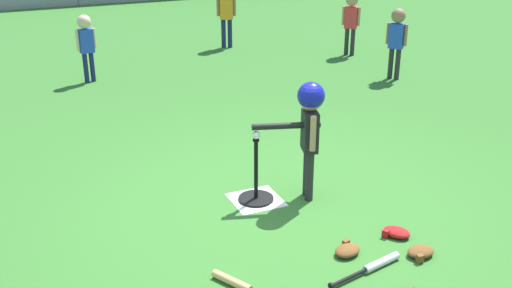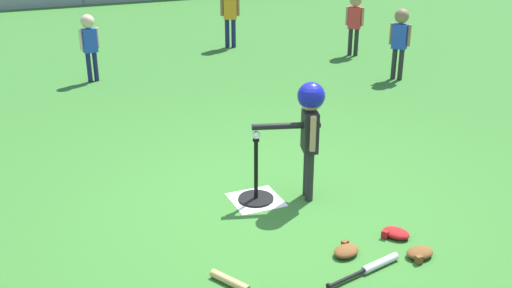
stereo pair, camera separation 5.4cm
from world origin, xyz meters
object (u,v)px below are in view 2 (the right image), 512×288
at_px(fielder_near_right, 89,39).
at_px(spare_bat_silver, 373,266).
at_px(spare_bat_wood, 237,285).
at_px(glove_by_plate, 346,251).
at_px(glove_outfield_drop, 420,253).
at_px(glove_tossed_aside, 396,233).
at_px(baseball_on_tee, 256,135).
at_px(fielder_deep_right, 355,16).
at_px(fielder_deep_left, 400,35).
at_px(batting_tee, 256,191).
at_px(batter_child, 309,117).
at_px(fielder_deep_center, 230,6).

bearing_deg(fielder_near_right, spare_bat_silver, -79.13).
distance_m(spare_bat_wood, glove_by_plate, 0.93).
xyz_separation_m(spare_bat_silver, glove_outfield_drop, (0.42, 0.00, 0.01)).
xyz_separation_m(glove_by_plate, glove_tossed_aside, (0.50, 0.07, 0.00)).
height_order(baseball_on_tee, glove_outfield_drop, baseball_on_tee).
xyz_separation_m(fielder_deep_right, fielder_deep_left, (-0.16, -1.49, 0.00)).
distance_m(glove_by_plate, glove_outfield_drop, 0.56).
distance_m(spare_bat_silver, glove_by_plate, 0.26).
height_order(batting_tee, fielder_deep_right, fielder_deep_right).
distance_m(batting_tee, batter_child, 0.83).
distance_m(baseball_on_tee, fielder_deep_center, 5.87).
relative_size(fielder_deep_center, fielder_deep_left, 1.10).
bearing_deg(baseball_on_tee, batter_child, -17.03).
distance_m(fielder_near_right, glove_tossed_aside, 5.64).
height_order(spare_bat_silver, glove_outfield_drop, glove_outfield_drop).
xyz_separation_m(spare_bat_wood, glove_by_plate, (0.92, 0.07, 0.01)).
bearing_deg(batter_child, fielder_deep_left, 43.43).
bearing_deg(glove_outfield_drop, glove_by_plate, 153.56).
distance_m(batting_tee, spare_bat_silver, 1.40).
distance_m(baseball_on_tee, glove_tossed_aside, 1.43).
bearing_deg(batting_tee, spare_bat_silver, -74.90).
height_order(batting_tee, batter_child, batter_child).
bearing_deg(glove_by_plate, glove_tossed_aside, 7.65).
bearing_deg(fielder_deep_center, glove_tossed_aside, -99.46).
relative_size(batter_child, spare_bat_silver, 1.61).
relative_size(batting_tee, fielder_deep_left, 0.57).
xyz_separation_m(batting_tee, fielder_deep_right, (3.60, 4.19, 0.58)).
xyz_separation_m(batting_tee, fielder_near_right, (-0.74, 4.37, 0.54)).
xyz_separation_m(fielder_deep_left, glove_tossed_aside, (-2.65, -3.72, -0.64)).
distance_m(batter_child, fielder_deep_center, 5.87).
relative_size(baseball_on_tee, glove_tossed_aside, 0.27).
height_order(fielder_near_right, glove_outfield_drop, fielder_near_right).
height_order(batting_tee, fielder_deep_left, fielder_deep_left).
height_order(fielder_near_right, spare_bat_wood, fielder_near_right).
bearing_deg(fielder_near_right, fielder_deep_left, -21.90).
distance_m(batter_child, spare_bat_wood, 1.67).
xyz_separation_m(fielder_near_right, spare_bat_silver, (1.10, -5.72, -0.60)).
height_order(batter_child, glove_outfield_drop, batter_child).
bearing_deg(fielder_deep_left, glove_outfield_drop, -123.30).
height_order(fielder_deep_right, spare_bat_silver, fielder_deep_right).
bearing_deg(spare_bat_wood, batting_tee, 61.14).
xyz_separation_m(fielder_deep_right, glove_tossed_aside, (-2.81, -5.22, -0.63)).
bearing_deg(batter_child, glove_by_plate, -99.44).
relative_size(batting_tee, spare_bat_wood, 0.98).
height_order(fielder_deep_right, fielder_near_right, fielder_deep_right).
bearing_deg(baseball_on_tee, fielder_deep_center, 71.26).
bearing_deg(fielder_deep_left, fielder_near_right, 158.10).
bearing_deg(glove_by_plate, batting_tee, 104.57).
xyz_separation_m(fielder_deep_center, fielder_near_right, (-2.62, -1.18, -0.11)).
height_order(batting_tee, fielder_near_right, fielder_near_right).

